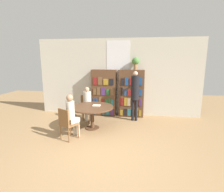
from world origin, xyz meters
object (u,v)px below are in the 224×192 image
(reading_table, at_px, (92,110))
(librarian_standing, at_px, (135,91))
(flower_vase, at_px, (136,62))
(seated_reader_left, at_px, (87,101))
(chair_left_side, at_px, (87,106))
(bookshelf_left, at_px, (104,93))
(bookshelf_right, at_px, (131,94))
(chair_near_camera, at_px, (67,122))
(seated_reader_right, at_px, (72,114))

(reading_table, bearing_deg, librarian_standing, 36.11)
(flower_vase, bearing_deg, seated_reader_left, -156.84)
(reading_table, xyz_separation_m, chair_left_side, (-0.44, 0.91, -0.13))
(flower_vase, bearing_deg, bookshelf_left, -179.77)
(chair_left_side, bearing_deg, bookshelf_right, 172.89)
(chair_near_camera, relative_size, seated_reader_right, 0.71)
(bookshelf_left, height_order, chair_left_side, bookshelf_left)
(flower_vase, relative_size, librarian_standing, 0.25)
(bookshelf_left, bearing_deg, librarian_standing, -22.29)
(seated_reader_left, relative_size, librarian_standing, 0.68)
(bookshelf_right, bearing_deg, seated_reader_right, -125.54)
(flower_vase, height_order, reading_table, flower_vase)
(chair_left_side, xyz_separation_m, librarian_standing, (1.77, 0.06, 0.59))
(chair_left_side, bearing_deg, chair_near_camera, 63.00)
(bookshelf_left, relative_size, reading_table, 1.34)
(bookshelf_left, bearing_deg, seated_reader_right, -102.71)
(librarian_standing, bearing_deg, bookshelf_left, 157.71)
(reading_table, bearing_deg, seated_reader_left, 115.97)
(reading_table, distance_m, seated_reader_right, 0.83)
(flower_vase, bearing_deg, seated_reader_right, -127.70)
(bookshelf_left, distance_m, seated_reader_left, 0.88)
(seated_reader_left, bearing_deg, chair_left_side, -90.00)
(bookshelf_left, relative_size, chair_left_side, 2.03)
(chair_near_camera, height_order, chair_left_side, same)
(reading_table, distance_m, chair_near_camera, 1.02)
(flower_vase, distance_m, reading_table, 2.47)
(seated_reader_right, bearing_deg, bookshelf_left, 105.32)
(bookshelf_right, height_order, seated_reader_left, bookshelf_right)
(flower_vase, xyz_separation_m, librarian_standing, (0.01, -0.51, -1.01))
(seated_reader_right, xyz_separation_m, librarian_standing, (1.72, 1.70, 0.38))
(reading_table, bearing_deg, chair_left_side, 115.97)
(bookshelf_left, xyz_separation_m, chair_near_camera, (-0.58, -2.37, -0.41))
(reading_table, distance_m, chair_left_side, 1.02)
(flower_vase, bearing_deg, chair_left_side, -162.33)
(bookshelf_right, height_order, seated_reader_right, bookshelf_right)
(chair_near_camera, bearing_deg, flower_vase, 80.93)
(chair_left_side, height_order, seated_reader_left, seated_reader_left)
(reading_table, relative_size, seated_reader_left, 1.10)
(chair_left_side, height_order, librarian_standing, librarian_standing)
(chair_near_camera, height_order, seated_reader_right, seated_reader_right)
(bookshelf_right, relative_size, librarian_standing, 1.01)
(bookshelf_left, height_order, bookshelf_right, same)
(librarian_standing, bearing_deg, seated_reader_right, -135.28)
(chair_left_side, bearing_deg, seated_reader_left, 90.00)
(bookshelf_left, xyz_separation_m, seated_reader_right, (-0.50, -2.20, -0.20))
(seated_reader_left, bearing_deg, seated_reader_right, 63.14)
(bookshelf_right, xyz_separation_m, chair_left_side, (-1.63, -0.56, -0.41))
(bookshelf_right, relative_size, seated_reader_right, 1.45)
(bookshelf_left, bearing_deg, seated_reader_left, -123.50)
(bookshelf_left, relative_size, flower_vase, 3.98)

